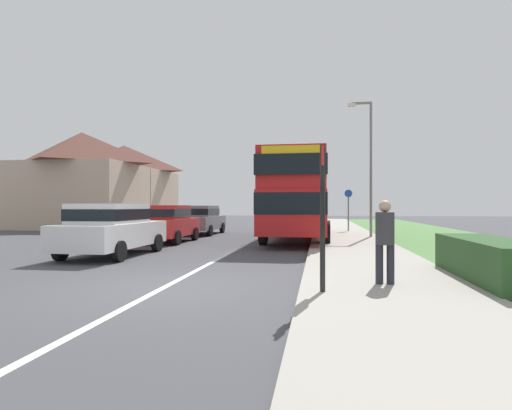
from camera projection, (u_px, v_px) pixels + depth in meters
ground_plane at (164, 288)px, 7.92m from camera, size 120.00×120.00×0.00m
lane_marking_centre at (241, 247)px, 15.83m from camera, size 0.14×60.00×0.01m
pavement_near_side at (359, 253)px, 13.22m from camera, size 3.20×68.00×0.12m
grass_verge_seaward at (505, 256)px, 12.57m from camera, size 6.00×68.00×0.08m
roadside_hedge at (490, 262)px, 8.21m from camera, size 1.10×3.75×0.90m
double_decker_bus at (298, 194)px, 19.40m from camera, size 2.80×10.71×3.70m
parked_car_white at (112, 227)px, 12.96m from camera, size 1.99×4.39×1.63m
parked_car_red at (166, 222)px, 17.78m from camera, size 1.94×3.94×1.60m
parked_car_grey at (200, 218)px, 22.86m from camera, size 1.99×4.45×1.58m
pedestrian_at_stop at (385, 238)px, 7.69m from camera, size 0.34×0.34×1.67m
bus_stop_sign at (323, 207)px, 7.00m from camera, size 0.09×0.52×2.60m
cycle_route_sign at (348, 208)px, 24.20m from camera, size 0.44×0.08×2.52m
street_lamp_mid at (368, 159)px, 19.67m from camera, size 1.14×0.20×6.51m
house_terrace_far_side at (105, 183)px, 32.31m from camera, size 7.53×12.63×6.76m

